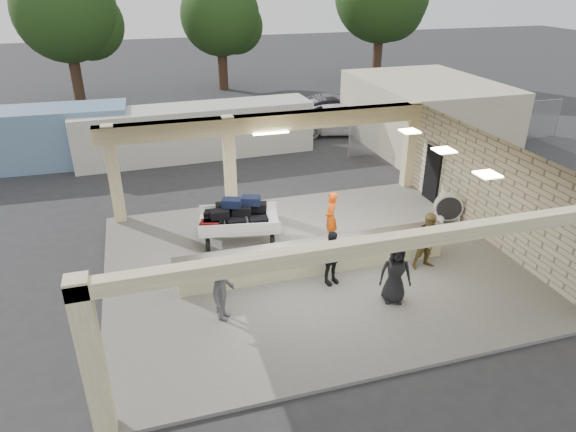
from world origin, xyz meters
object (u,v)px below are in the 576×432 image
object	(u,v)px
car_white_b	(458,108)
passenger_c	(224,290)
car_dark	(335,110)
drum_fan	(448,207)
passenger_a	(429,241)
passenger_d	(395,273)
passenger_b	(331,258)
luggage_cart	(237,218)
baggage_counter	(316,257)
car_white_a	(345,119)
container_blue	(12,140)
container_white	(196,131)
baggage_handler	(331,218)

from	to	relation	value
car_white_b	passenger_c	bearing A→B (deg)	154.41
car_white_b	car_dark	size ratio (longest dim) A/B	1.06
drum_fan	car_dark	bearing A→B (deg)	109.15
passenger_a	passenger_d	bearing A→B (deg)	-143.03
passenger_b	luggage_cart	bearing A→B (deg)	107.22
baggage_counter	car_white_a	distance (m)	14.80
baggage_counter	container_blue	size ratio (longest dim) A/B	0.81
luggage_cart	passenger_d	bearing A→B (deg)	-43.96
car_white_a	container_blue	bearing A→B (deg)	107.60
luggage_cart	passenger_c	world-z (taller)	passenger_c
baggage_counter	passenger_a	world-z (taller)	passenger_a
car_dark	container_white	xyz separation A→B (m)	(-8.48, -3.56, 0.41)
luggage_cart	passenger_a	xyz separation A→B (m)	(5.06, -3.25, 0.07)
passenger_d	car_dark	bearing A→B (deg)	92.67
drum_fan	baggage_handler	size ratio (longest dim) A/B	0.62
baggage_handler	passenger_c	size ratio (longest dim) A/B	1.00
baggage_counter	baggage_handler	bearing A→B (deg)	56.83
luggage_cart	passenger_a	world-z (taller)	passenger_a
container_blue	car_white_b	bearing A→B (deg)	4.88
car_white_b	passenger_d	bearing A→B (deg)	164.24
passenger_d	car_white_a	distance (m)	16.10
baggage_counter	car_dark	size ratio (longest dim) A/B	1.73
car_white_a	container_blue	distance (m)	16.38
car_dark	container_blue	distance (m)	16.82
passenger_b	passenger_c	xyz separation A→B (m)	(-3.14, -0.77, 0.04)
car_dark	container_blue	bearing A→B (deg)	104.80
baggage_handler	passenger_d	size ratio (longest dim) A/B	1.01
passenger_c	car_dark	world-z (taller)	passenger_c
baggage_counter	container_white	xyz separation A→B (m)	(-1.91, 11.78, 0.61)
car_white_b	car_dark	xyz separation A→B (m)	(-7.07, 1.65, -0.01)
passenger_a	passenger_b	size ratio (longest dim) A/B	1.07
car_dark	container_blue	xyz separation A→B (m)	(-16.56, -2.93, 0.52)
baggage_handler	passenger_b	world-z (taller)	baggage_handler
car_dark	container_white	bearing A→B (deg)	117.56
passenger_a	passenger_b	world-z (taller)	passenger_a
passenger_b	passenger_c	bearing A→B (deg)	179.18
passenger_a	baggage_counter	bearing A→B (deg)	168.45
baggage_handler	car_white_b	bearing A→B (deg)	149.75
passenger_d	car_dark	distance (m)	18.05
baggage_handler	container_blue	distance (m)	15.45
luggage_cart	car_white_b	size ratio (longest dim) A/B	0.55
passenger_d	car_white_b	size ratio (longest dim) A/B	0.34
baggage_handler	container_white	world-z (taller)	container_white
passenger_b	container_white	size ratio (longest dim) A/B	0.15
passenger_d	car_white_b	bearing A→B (deg)	71.24
drum_fan	baggage_handler	world-z (taller)	baggage_handler
drum_fan	passenger_c	world-z (taller)	passenger_c
passenger_b	car_white_b	world-z (taller)	passenger_b
container_blue	car_white_a	bearing A→B (deg)	5.11
passenger_d	car_dark	size ratio (longest dim) A/B	0.36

